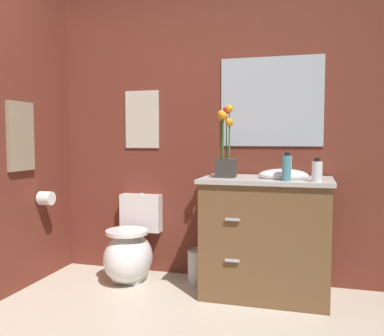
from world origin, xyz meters
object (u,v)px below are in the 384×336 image
(vanity_cabinet, at_px, (266,235))
(wall_poster, at_px, (142,120))
(lotion_bottle, at_px, (287,168))
(trash_bin, at_px, (199,266))
(hand_wash_bottle, at_px, (317,171))
(hanging_towel, at_px, (21,136))
(soap_bottle, at_px, (288,166))
(toilet, at_px, (131,251))
(wall_mirror, at_px, (271,102))
(toilet_paper_roll, at_px, (46,198))
(flower_vase, at_px, (226,151))

(vanity_cabinet, xyz_separation_m, wall_poster, (-1.10, 0.29, 0.88))
(lotion_bottle, relative_size, trash_bin, 0.72)
(hand_wash_bottle, relative_size, hanging_towel, 0.31)
(hand_wash_bottle, distance_m, hanging_towel, 2.17)
(soap_bottle, xyz_separation_m, hanging_towel, (-1.94, -0.51, 0.22))
(toilet, distance_m, wall_mirror, 1.65)
(hand_wash_bottle, relative_size, wall_poster, 0.32)
(hand_wash_bottle, bearing_deg, trash_bin, 162.16)
(vanity_cabinet, xyz_separation_m, trash_bin, (-0.54, 0.11, -0.31))
(toilet_paper_roll, bearing_deg, wall_poster, 35.63)
(soap_bottle, bearing_deg, toilet, -175.58)
(toilet_paper_roll, bearing_deg, hanging_towel, -104.34)
(lotion_bottle, bearing_deg, soap_bottle, 91.32)
(toilet, bearing_deg, flower_vase, -4.26)
(flower_vase, relative_size, hanging_towel, 1.03)
(vanity_cabinet, xyz_separation_m, flower_vase, (-0.30, -0.03, 0.62))
(soap_bottle, relative_size, wall_mirror, 0.23)
(soap_bottle, xyz_separation_m, hand_wash_bottle, (0.21, -0.30, -0.01))
(wall_poster, height_order, wall_mirror, wall_mirror)
(wall_poster, xyz_separation_m, wall_mirror, (1.10, 0.00, 0.13))
(soap_bottle, xyz_separation_m, wall_mirror, (-0.14, 0.17, 0.49))
(flower_vase, bearing_deg, lotion_bottle, -17.29)
(lotion_bottle, bearing_deg, toilet, 170.95)
(hand_wash_bottle, bearing_deg, lotion_bottle, 179.12)
(vanity_cabinet, relative_size, hand_wash_bottle, 6.63)
(hand_wash_bottle, distance_m, toilet_paper_roll, 2.11)
(wall_mirror, height_order, toilet_paper_roll, wall_mirror)
(lotion_bottle, height_order, wall_mirror, wall_mirror)
(flower_vase, bearing_deg, toilet_paper_roll, -174.60)
(toilet, height_order, soap_bottle, soap_bottle)
(flower_vase, distance_m, lotion_bottle, 0.48)
(wall_poster, bearing_deg, vanity_cabinet, -14.99)
(vanity_cabinet, bearing_deg, toilet_paper_roll, -174.44)
(lotion_bottle, relative_size, wall_poster, 0.40)
(soap_bottle, bearing_deg, flower_vase, -160.50)
(hanging_towel, bearing_deg, wall_poster, 44.03)
(hanging_towel, bearing_deg, toilet_paper_roll, 75.66)
(toilet, distance_m, vanity_cabinet, 1.12)
(hand_wash_bottle, bearing_deg, hanging_towel, -174.41)
(lotion_bottle, bearing_deg, vanity_cabinet, 130.69)
(flower_vase, distance_m, wall_mirror, 0.58)
(vanity_cabinet, distance_m, trash_bin, 0.63)
(toilet, bearing_deg, lotion_bottle, -9.05)
(toilet, xyz_separation_m, toilet_paper_roll, (-0.65, -0.20, 0.44))
(wall_mirror, relative_size, toilet_paper_roll, 7.27)
(flower_vase, distance_m, toilet_paper_roll, 1.50)
(toilet, height_order, hand_wash_bottle, hand_wash_bottle)
(wall_poster, bearing_deg, flower_vase, -22.25)
(soap_bottle, bearing_deg, trash_bin, -179.06)
(soap_bottle, xyz_separation_m, toilet_paper_roll, (-1.89, -0.29, -0.28))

